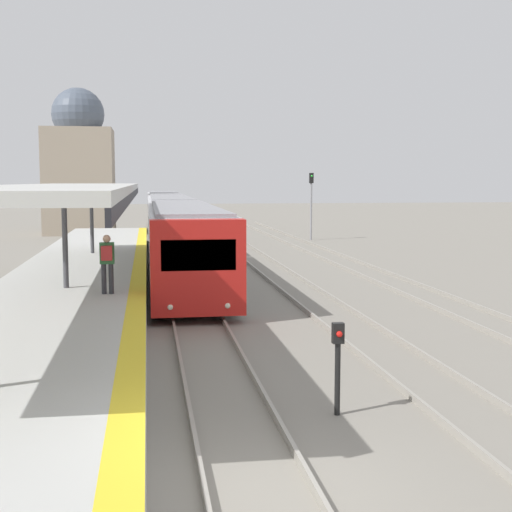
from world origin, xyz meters
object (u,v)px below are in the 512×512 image
(person_on_platform, at_px, (107,259))
(signal_post_near, at_px, (338,358))
(train_near, at_px, (170,219))
(signal_mast_far, at_px, (311,198))

(person_on_platform, height_order, signal_post_near, person_on_platform)
(train_near, bearing_deg, signal_mast_far, 19.39)
(signal_post_near, relative_size, signal_mast_far, 0.35)
(person_on_platform, bearing_deg, signal_post_near, -62.49)
(signal_post_near, bearing_deg, person_on_platform, 117.51)
(person_on_platform, xyz_separation_m, signal_mast_far, (12.36, 28.05, 1.03))
(person_on_platform, xyz_separation_m, signal_post_near, (4.37, -8.40, -0.88))
(signal_mast_far, bearing_deg, signal_post_near, -102.36)
(person_on_platform, xyz_separation_m, train_near, (2.53, 24.59, -0.18))
(signal_post_near, bearing_deg, train_near, 93.19)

